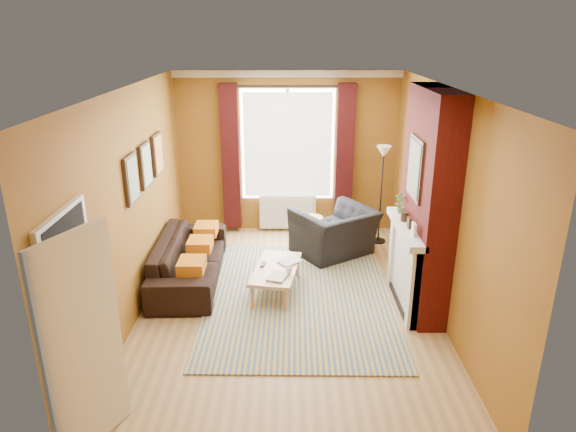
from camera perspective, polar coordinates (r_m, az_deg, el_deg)
The scene contains 12 objects.
ground at distance 6.90m, azimuth 0.01°, elevation -9.73°, with size 5.50×5.50×0.00m, color olive.
room_walls at distance 6.63m, azimuth 5.42°, elevation 1.97°, with size 3.82×5.54×2.83m.
striped_rug at distance 7.07m, azimuth 1.26°, elevation -8.85°, with size 2.53×3.47×0.02m.
sofa at distance 7.54m, azimuth -10.91°, elevation -4.68°, with size 2.20×0.86×0.64m, color black.
armchair at distance 8.22m, azimuth 5.15°, elevation -1.80°, with size 1.16×1.01×0.75m, color black.
coffee_table at distance 7.05m, azimuth -1.34°, elevation -6.02°, with size 0.73×1.19×0.37m.
wicker_stool at distance 8.68m, azimuth 2.66°, elevation -1.57°, with size 0.45×0.45×0.46m.
floor_lamp at distance 8.52m, azimuth 10.49°, elevation 5.36°, with size 0.26×0.26×1.67m.
book_a at distance 6.79m, azimuth -2.08°, elevation -6.60°, with size 0.23×0.30×0.03m, color #999999.
book_b at distance 7.24m, azimuth -0.39°, elevation -4.82°, with size 0.22×0.29×0.02m, color #999999.
mug at distance 6.85m, azimuth 0.11°, elevation -6.05°, with size 0.09×0.09×0.09m, color #999999.
tv_remote at distance 7.10m, azimuth -2.81°, elevation -5.36°, with size 0.08×0.18×0.02m.
Camera 1 is at (-0.02, -5.99, 3.43)m, focal length 32.00 mm.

